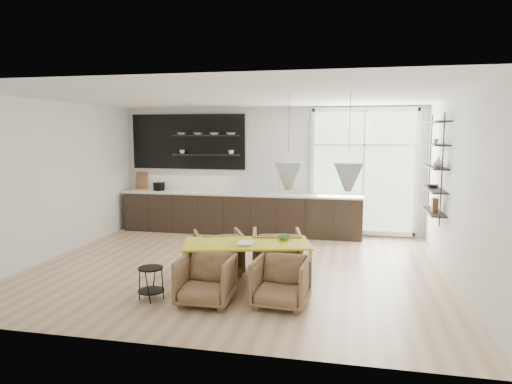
% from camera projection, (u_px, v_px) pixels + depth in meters
% --- Properties ---
extents(room, '(7.02, 6.01, 2.91)m').
position_uv_depth(room, '(281.00, 178.00, 8.63)').
color(room, '#CFAC86').
rests_on(room, ground).
extents(kitchen_run, '(5.54, 0.69, 2.75)m').
position_uv_depth(kitchen_run, '(236.00, 207.00, 10.55)').
color(kitchen_run, black).
rests_on(kitchen_run, ground).
extents(right_shelving, '(0.26, 1.22, 1.90)m').
position_uv_depth(right_shelving, '(436.00, 170.00, 8.11)').
color(right_shelving, black).
rests_on(right_shelving, ground).
extents(dining_table, '(2.02, 1.30, 0.68)m').
position_uv_depth(dining_table, '(247.00, 245.00, 6.82)').
color(dining_table, gold).
rests_on(dining_table, ground).
extents(armchair_back_left, '(1.01, 1.02, 0.71)m').
position_uv_depth(armchair_back_left, '(218.00, 252.00, 7.54)').
color(armchair_back_left, brown).
rests_on(armchair_back_left, ground).
extents(armchair_back_right, '(0.92, 0.94, 0.73)m').
position_uv_depth(armchair_back_right, '(277.00, 252.00, 7.51)').
color(armchair_back_right, brown).
rests_on(armchair_back_right, ground).
extents(armchair_front_left, '(0.71, 0.73, 0.66)m').
position_uv_depth(armchair_front_left, '(206.00, 280.00, 6.16)').
color(armchair_front_left, brown).
rests_on(armchair_front_left, ground).
extents(armchair_front_right, '(0.76, 0.78, 0.66)m').
position_uv_depth(armchair_front_right, '(281.00, 282.00, 6.08)').
color(armchair_front_right, brown).
rests_on(armchair_front_right, ground).
extents(wire_stool, '(0.37, 0.37, 0.46)m').
position_uv_depth(wire_stool, '(151.00, 279.00, 6.32)').
color(wire_stool, black).
rests_on(wire_stool, ground).
extents(table_book, '(0.24, 0.31, 0.03)m').
position_uv_depth(table_book, '(238.00, 243.00, 6.74)').
color(table_book, white).
rests_on(table_book, dining_table).
extents(table_bowl, '(0.25, 0.25, 0.06)m').
position_uv_depth(table_bowl, '(284.00, 238.00, 6.99)').
color(table_bowl, '#4D734A').
rests_on(table_bowl, dining_table).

